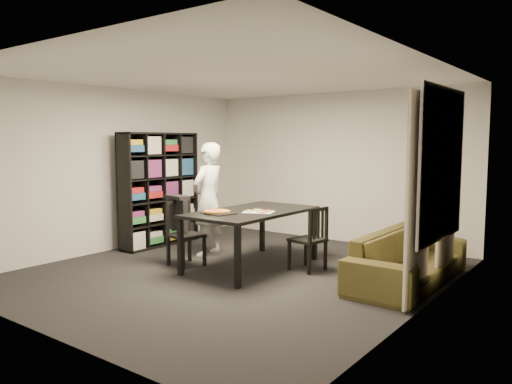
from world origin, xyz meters
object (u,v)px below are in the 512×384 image
Objects in this scene: bookshelf at (159,189)px; chair_right at (312,235)px; chair_left at (183,229)px; sofa at (408,258)px; person at (208,199)px; baking_tray at (219,213)px; dining_table at (252,215)px; pepperoni_pizza at (217,212)px.

bookshelf reaches higher than chair_right.
sofa is at bearing -59.83° from chair_left.
person is 4.35× the size of baking_tray.
dining_table is 5.50× the size of pepperoni_pizza.
dining_table is 0.89× the size of sofa.
bookshelf is 2.17× the size of chair_right.
sofa is at bearing 14.82° from dining_table.
person is 1.06m from pepperoni_pizza.
dining_table is 1.02m from chair_left.
chair_right is 2.19× the size of baking_tray.
dining_table is at bearing 104.82° from sofa.
person is at bearing 20.08° from chair_left.
sofa is at bearing 25.31° from pepperoni_pizza.
bookshelf is at bearing -98.03° from person.
baking_tray is at bearing 45.50° from person.
pepperoni_pizza is at bearing 44.51° from person.
chair_right is at bearing 90.09° from person.
bookshelf is at bearing 158.79° from baking_tray.
sofa is (2.04, 0.54, -0.42)m from dining_table.
pepperoni_pizza is (-0.98, -0.83, 0.33)m from chair_right.
baking_tray is at bearing -21.21° from bookshelf.
dining_table reaches higher than sofa.
sofa is (3.02, 0.35, -0.55)m from person.
chair_left is 0.42× the size of sofa.
chair_left is 2.28× the size of baking_tray.
pepperoni_pizza reaches higher than sofa.
pepperoni_pizza reaches higher than baking_tray.
dining_table is 1.01m from person.
baking_tray is (0.82, -0.69, -0.06)m from person.
chair_left is 0.77m from baking_tray.
dining_table is at bearing 72.28° from baking_tray.
sofa is at bearing 92.48° from person.
chair_right is 1.28m from sofa.
bookshelf reaches higher than dining_table.
chair_left is 2.61× the size of pepperoni_pizza.
chair_right is at bearing 40.37° from pepperoni_pizza.
bookshelf is 2.12m from pepperoni_pizza.
baking_tray is 0.03m from pepperoni_pizza.
chair_right is (1.67, 0.79, -0.02)m from chair_left.
chair_left is 0.53× the size of person.
chair_left reaches higher than baking_tray.
chair_left reaches higher than sofa.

